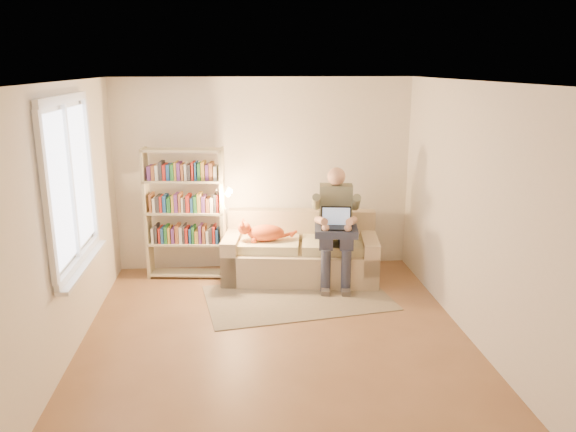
{
  "coord_description": "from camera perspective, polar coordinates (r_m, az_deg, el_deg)",
  "views": [
    {
      "loc": [
        -0.37,
        -5.27,
        2.75
      ],
      "look_at": [
        0.21,
        1.0,
        1.05
      ],
      "focal_mm": 35.0,
      "sensor_mm": 36.0,
      "label": 1
    }
  ],
  "objects": [
    {
      "name": "cat",
      "position": [
        7.27,
        -2.56,
        -1.66
      ],
      "size": [
        0.74,
        0.32,
        0.26
      ],
      "rotation": [
        0.0,
        0.0,
        -0.14
      ],
      "color": "orange",
      "rests_on": "sofa"
    },
    {
      "name": "rug",
      "position": [
        6.91,
        0.99,
        -8.29
      ],
      "size": [
        2.36,
        1.62,
        0.01
      ],
      "primitive_type": "cube",
      "rotation": [
        0.0,
        0.0,
        0.16
      ],
      "color": "gray",
      "rests_on": "floor"
    },
    {
      "name": "person",
      "position": [
        7.17,
        4.88,
        -0.44
      ],
      "size": [
        0.5,
        0.72,
        1.49
      ],
      "rotation": [
        0.0,
        0.0,
        -0.14
      ],
      "color": "#696F5A",
      "rests_on": "sofa"
    },
    {
      "name": "laptop",
      "position": [
        7.03,
        5.1,
        -0.66
      ],
      "size": [
        0.41,
        0.34,
        0.33
      ],
      "rotation": [
        0.0,
        0.0,
        -0.14
      ],
      "color": "black",
      "rests_on": "blanket"
    },
    {
      "name": "sofa",
      "position": [
        7.47,
        1.29,
        -3.96
      ],
      "size": [
        2.1,
        1.17,
        0.85
      ],
      "rotation": [
        0.0,
        0.0,
        -0.14
      ],
      "color": "tan",
      "rests_on": "floor"
    },
    {
      "name": "ceiling",
      "position": [
        5.29,
        -1.34,
        13.49
      ],
      "size": [
        4.0,
        4.5,
        0.02
      ],
      "primitive_type": "cube",
      "color": "white",
      "rests_on": "wall_back"
    },
    {
      "name": "floor",
      "position": [
        5.96,
        -1.19,
        -12.38
      ],
      "size": [
        4.5,
        4.5,
        0.0
      ],
      "primitive_type": "plane",
      "color": "brown",
      "rests_on": "ground"
    },
    {
      "name": "wall_right",
      "position": [
        5.96,
        18.31,
        0.25
      ],
      "size": [
        0.02,
        4.5,
        2.6
      ],
      "primitive_type": "cube",
      "color": "silver",
      "rests_on": "floor"
    },
    {
      "name": "wall_back",
      "position": [
        7.67,
        -2.46,
        4.2
      ],
      "size": [
        4.0,
        0.02,
        2.6
      ],
      "primitive_type": "cube",
      "color": "silver",
      "rests_on": "floor"
    },
    {
      "name": "window",
      "position": [
        5.86,
        -20.78,
        0.55
      ],
      "size": [
        0.12,
        1.52,
        1.69
      ],
      "color": "white",
      "rests_on": "wall_left"
    },
    {
      "name": "wall_left",
      "position": [
        5.7,
        -21.73,
        -0.7
      ],
      "size": [
        0.02,
        4.5,
        2.6
      ],
      "primitive_type": "cube",
      "color": "silver",
      "rests_on": "floor"
    },
    {
      "name": "wall_front",
      "position": [
        3.37,
        1.51,
        -10.35
      ],
      "size": [
        4.0,
        0.02,
        2.6
      ],
      "primitive_type": "cube",
      "color": "silver",
      "rests_on": "floor"
    },
    {
      "name": "blanket",
      "position": [
        7.05,
        5.09,
        -1.52
      ],
      "size": [
        0.59,
        0.51,
        0.09
      ],
      "primitive_type": "cube",
      "rotation": [
        0.0,
        0.0,
        -0.14
      ],
      "color": "#272E44",
      "rests_on": "person"
    },
    {
      "name": "bookshelf",
      "position": [
        7.42,
        -10.42,
        0.89
      ],
      "size": [
        1.15,
        0.44,
        1.73
      ],
      "rotation": [
        0.0,
        0.0,
        -0.11
      ],
      "color": "#BEB58F",
      "rests_on": "floor"
    }
  ]
}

